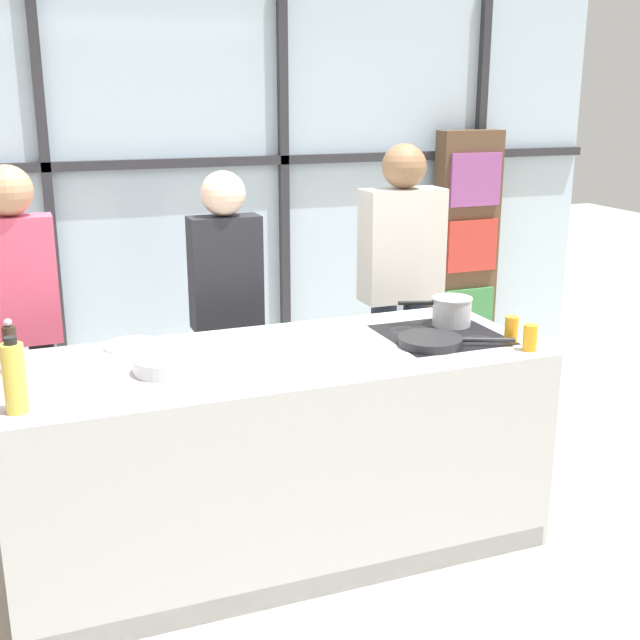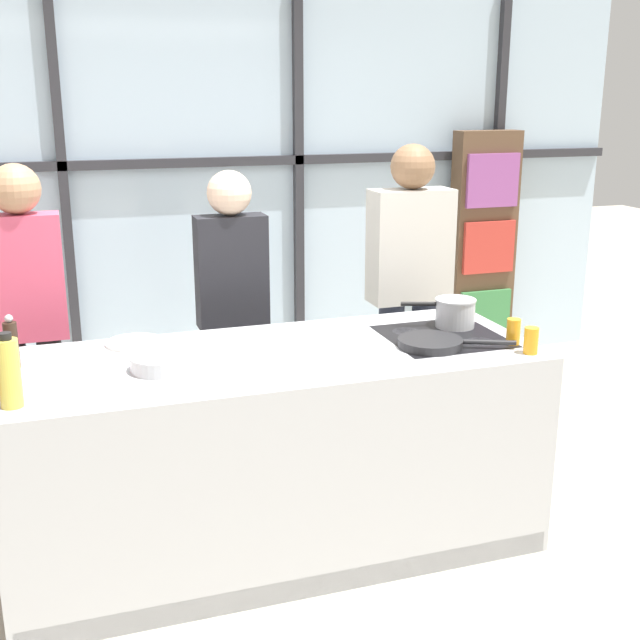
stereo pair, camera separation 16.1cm
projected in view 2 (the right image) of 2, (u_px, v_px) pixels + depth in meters
ground_plane at (277, 543)px, 3.66m from camera, size 18.00×18.00×0.00m
back_window_wall at (185, 183)px, 5.29m from camera, size 6.40×0.10×2.80m
bookshelf at (483, 249)px, 5.92m from camera, size 0.48×0.19×1.72m
demo_island at (276, 452)px, 3.53m from camera, size 2.27×0.88×0.91m
spectator_far_left at (27, 309)px, 3.83m from camera, size 0.36×0.23×1.67m
spectator_center_left at (232, 301)px, 4.15m from camera, size 0.36×0.23×1.61m
spectator_center_right at (409, 280)px, 4.44m from camera, size 0.45×0.24×1.72m
frying_pan at (432, 342)px, 3.49m from camera, size 0.48×0.30×0.04m
saucepan at (455, 312)px, 3.78m from camera, size 0.34×0.19×0.13m
white_plate at (135, 342)px, 3.53m from camera, size 0.26×0.26×0.01m
mixing_bowl at (163, 362)px, 3.20m from camera, size 0.26×0.26×0.06m
oil_bottle at (9, 372)px, 2.80m from camera, size 0.08×0.08×0.27m
pepper_grinder at (11, 344)px, 3.20m from camera, size 0.05×0.05×0.22m
juice_glass_near at (531, 341)px, 3.39m from camera, size 0.06×0.06×0.11m
juice_glass_far at (513, 332)px, 3.52m from camera, size 0.06×0.06×0.11m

